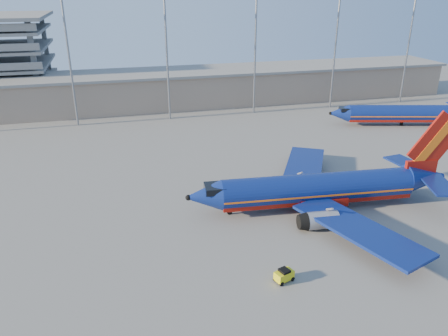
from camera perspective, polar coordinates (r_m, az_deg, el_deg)
The scene contains 6 objects.
ground at distance 59.77m, azimuth 4.20°, elevation -5.16°, with size 220.00×220.00×0.00m, color slate.
terminal_building at distance 113.79m, azimuth -0.45°, elevation 10.75°, with size 122.00×16.00×8.50m.
light_mast_row at distance 99.01m, azimuth -1.58°, elevation 16.71°, with size 101.60×1.60×28.65m.
aircraft_main at distance 60.07m, azimuth 12.80°, elevation -2.65°, with size 37.77×36.20×12.79m.
aircraft_second at distance 102.00m, azimuth 22.82°, elevation 6.61°, with size 33.50×16.05×11.58m.
baggage_tug at distance 46.06m, azimuth 7.85°, elevation -13.67°, with size 2.21×1.74×1.39m.
Camera 1 is at (-17.76, -49.81, 27.87)m, focal length 35.00 mm.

